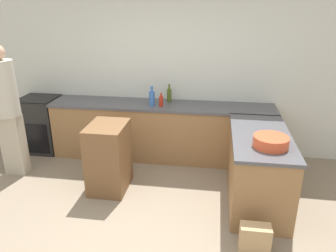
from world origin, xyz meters
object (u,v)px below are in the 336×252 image
object	(u,v)px
island_table	(109,157)
hot_sauce_bottle	(161,101)
paper_bag	(255,239)
person_by_range	(7,107)
water_bottle_blue	(152,98)
mixing_bowl	(271,142)
olive_oil_bottle	(169,95)
range_oven	(41,124)

from	to	relation	value
island_table	hot_sauce_bottle	world-z (taller)	hot_sauce_bottle
paper_bag	person_by_range	bearing A→B (deg)	160.43
island_table	water_bottle_blue	bearing A→B (deg)	67.34
island_table	paper_bag	world-z (taller)	island_table
mixing_bowl	olive_oil_bottle	bearing A→B (deg)	131.43
hot_sauce_bottle	mixing_bowl	bearing A→B (deg)	-41.72
olive_oil_bottle	water_bottle_blue	size ratio (longest dim) A/B	0.95
mixing_bowl	hot_sauce_bottle	bearing A→B (deg)	138.28
mixing_bowl	paper_bag	world-z (taller)	mixing_bowl
mixing_bowl	olive_oil_bottle	world-z (taller)	olive_oil_bottle
range_oven	island_table	world-z (taller)	island_table
person_by_range	paper_bag	distance (m)	3.57
island_table	mixing_bowl	distance (m)	2.04
range_oven	hot_sauce_bottle	xyz separation A→B (m)	(2.04, -0.10, 0.52)
hot_sauce_bottle	person_by_range	world-z (taller)	person_by_range
range_oven	olive_oil_bottle	xyz separation A→B (m)	(2.13, 0.14, 0.55)
range_oven	person_by_range	xyz separation A→B (m)	(0.03, -0.82, 0.56)
island_table	mixing_bowl	world-z (taller)	mixing_bowl
island_table	paper_bag	bearing A→B (deg)	-28.12
olive_oil_bottle	water_bottle_blue	world-z (taller)	water_bottle_blue
range_oven	olive_oil_bottle	distance (m)	2.20
olive_oil_bottle	person_by_range	world-z (taller)	person_by_range
mixing_bowl	person_by_range	size ratio (longest dim) A/B	0.21
person_by_range	paper_bag	xyz separation A→B (m)	(3.27, -1.16, -0.85)
mixing_bowl	paper_bag	xyz separation A→B (m)	(-0.15, -0.63, -0.79)
island_table	water_bottle_blue	size ratio (longest dim) A/B	3.08
person_by_range	hot_sauce_bottle	bearing A→B (deg)	19.83
paper_bag	mixing_bowl	bearing A→B (deg)	76.19
mixing_bowl	water_bottle_blue	world-z (taller)	water_bottle_blue
range_oven	olive_oil_bottle	world-z (taller)	olive_oil_bottle
paper_bag	island_table	bearing A→B (deg)	151.88
water_bottle_blue	person_by_range	bearing A→B (deg)	-158.05
island_table	olive_oil_bottle	size ratio (longest dim) A/B	3.25
water_bottle_blue	paper_bag	xyz separation A→B (m)	(1.40, -1.91, -0.85)
olive_oil_bottle	person_by_range	bearing A→B (deg)	-155.28
water_bottle_blue	paper_bag	world-z (taller)	water_bottle_blue
hot_sauce_bottle	person_by_range	xyz separation A→B (m)	(-2.01, -0.73, 0.04)
range_oven	hot_sauce_bottle	world-z (taller)	hot_sauce_bottle
island_table	water_bottle_blue	xyz separation A→B (m)	(0.40, 0.95, 0.55)
island_table	person_by_range	bearing A→B (deg)	172.22
hot_sauce_bottle	olive_oil_bottle	xyz separation A→B (m)	(0.09, 0.24, 0.03)
range_oven	person_by_range	bearing A→B (deg)	-87.98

